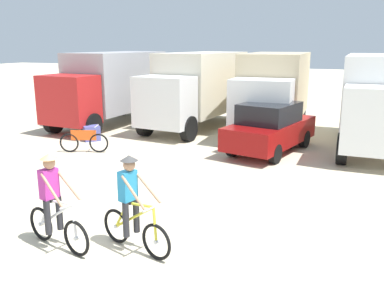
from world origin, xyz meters
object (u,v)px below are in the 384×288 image
box_truck_white_box (380,97)px  cyclist_cowboy_hat (132,207)px  box_truck_tan_camper (274,89)px  box_truck_grey_hauler (110,85)px  cyclist_orange_shirt (54,205)px  box_truck_cream_rv (197,86)px  supply_crate (92,133)px  sedan_parked (270,127)px  bicycle_spare (84,141)px

box_truck_white_box → cyclist_cowboy_hat: box_truck_white_box is taller
box_truck_tan_camper → box_truck_grey_hauler: bearing=-171.6°
box_truck_grey_hauler → cyclist_orange_shirt: box_truck_grey_hauler is taller
box_truck_cream_rv → supply_crate: 5.28m
box_truck_cream_rv → supply_crate: size_ratio=11.50×
box_truck_grey_hauler → box_truck_white_box: same height
sedan_parked → cyclist_cowboy_hat: size_ratio=2.47×
cyclist_cowboy_hat → sedan_parked: bearing=84.1°
supply_crate → sedan_parked: bearing=7.3°
box_truck_grey_hauler → cyclist_cowboy_hat: box_truck_grey_hauler is taller
box_truck_tan_camper → supply_crate: bearing=-145.3°
box_truck_cream_rv → box_truck_white_box: bearing=-9.1°
box_truck_white_box → cyclist_cowboy_hat: size_ratio=3.71×
cyclist_orange_shirt → bicycle_spare: (-3.80, 6.03, -0.45)m
box_truck_white_box → supply_crate: size_ratio=11.20×
sedan_parked → bicycle_spare: bearing=-157.3°
box_truck_tan_camper → box_truck_white_box: (4.10, -1.38, 0.00)m
box_truck_tan_camper → box_truck_cream_rv: bearing=-176.9°
sedan_parked → bicycle_spare: size_ratio=2.73×
cyclist_orange_shirt → bicycle_spare: bearing=122.2°
box_truck_grey_hauler → box_truck_white_box: (11.53, -0.29, 0.00)m
sedan_parked → cyclist_orange_shirt: (-2.24, -8.55, -0.04)m
cyclist_orange_shirt → cyclist_cowboy_hat: same height
box_truck_cream_rv → box_truck_tan_camper: (3.43, 0.18, 0.00)m
box_truck_cream_rv → box_truck_white_box: 7.62m
cyclist_cowboy_hat → box_truck_grey_hauler: bearing=124.6°
sedan_parked → bicycle_spare: 6.56m
box_truck_white_box → box_truck_tan_camper: bearing=161.3°
box_truck_white_box → sedan_parked: size_ratio=1.51×
box_truck_tan_camper → sedan_parked: size_ratio=1.52×
box_truck_grey_hauler → bicycle_spare: box_truck_grey_hauler is taller
supply_crate → box_truck_grey_hauler: bearing=109.6°
box_truck_tan_camper → cyclist_orange_shirt: 12.17m
box_truck_grey_hauler → bicycle_spare: size_ratio=4.19×
box_truck_cream_rv → cyclist_orange_shirt: box_truck_cream_rv is taller
box_truck_tan_camper → box_truck_white_box: same height
box_truck_grey_hauler → box_truck_white_box: 11.54m
cyclist_orange_shirt → box_truck_white_box: bearing=61.7°
cyclist_cowboy_hat → supply_crate: size_ratio=3.02×
box_truck_white_box → sedan_parked: box_truck_white_box is taller
supply_crate → box_truck_white_box: bearing=15.9°
box_truck_grey_hauler → box_truck_tan_camper: size_ratio=1.00×
box_truck_grey_hauler → cyclist_cowboy_hat: bearing=-55.4°
box_truck_tan_camper → sedan_parked: bearing=-79.9°
box_truck_cream_rv → supply_crate: bearing=-124.4°
sedan_parked → box_truck_white_box: bearing=30.8°
cyclist_orange_shirt → cyclist_cowboy_hat: (1.40, 0.45, 0.00)m
box_truck_grey_hauler → cyclist_cowboy_hat: size_ratio=3.78×
cyclist_orange_shirt → bicycle_spare: 7.14m
bicycle_spare → box_truck_white_box: bearing=25.8°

